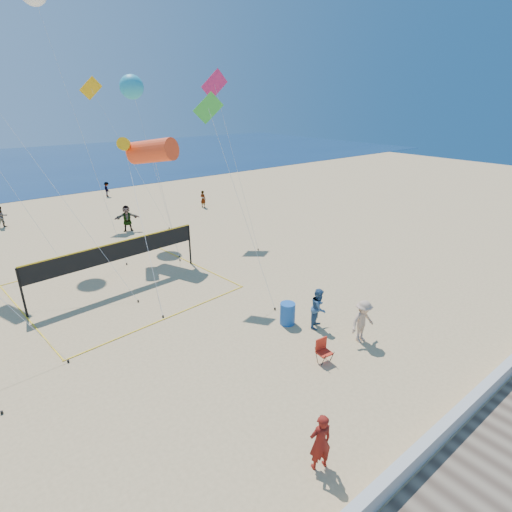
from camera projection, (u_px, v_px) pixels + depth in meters
ground at (291, 429)px, 11.91m from camera, size 120.00×120.00×0.00m
seawall at (377, 494)px, 9.62m from camera, size 32.00×0.30×0.60m
woman at (320, 442)px, 10.39m from camera, size 0.73×0.59×1.73m
bystander_a at (319, 308)px, 16.98m from camera, size 1.08×0.99×1.78m
bystander_b at (363, 321)px, 15.93m from camera, size 1.22×0.76×1.81m
far_person_1 at (127, 218)px, 29.43m from camera, size 1.87×1.10×1.92m
far_person_2 at (203, 199)px, 35.89m from camera, size 0.53×0.65×1.53m
far_person_3 at (2, 217)px, 30.26m from camera, size 0.94×0.81×1.64m
far_person_4 at (107, 189)px, 39.96m from camera, size 0.56×0.94×1.44m
camp_chair at (323, 349)px, 14.81m from camera, size 0.56×0.67×1.05m
trash_barrel at (288, 314)px, 17.32m from camera, size 0.73×0.73×0.98m
volleyball_net at (117, 257)px, 20.31m from camera, size 10.00×9.86×2.46m
kite_2 at (124, 145)px, 23.17m from camera, size 3.18×9.59×7.19m
kite_4 at (213, 122)px, 18.69m from camera, size 1.36×5.07×9.51m
kite_5 at (216, 91)px, 26.43m from camera, size 2.03×5.55×11.06m
kite_7 at (132, 87)px, 26.08m from camera, size 1.88×7.26×10.67m
kite_9 at (95, 96)px, 29.79m from camera, size 3.25×6.45×10.76m
kite_10 at (152, 151)px, 23.24m from camera, size 2.46×3.72×7.18m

